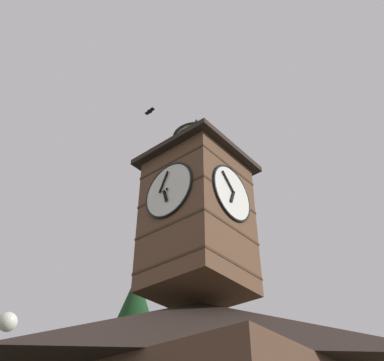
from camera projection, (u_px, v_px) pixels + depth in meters
clock_tower at (197, 209)px, 19.01m from camera, size 4.25×4.25×9.04m
moon at (7, 322)px, 49.41m from camera, size 2.14×2.14×2.14m
flying_bird_high at (150, 111)px, 24.40m from camera, size 0.31×0.66×0.16m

